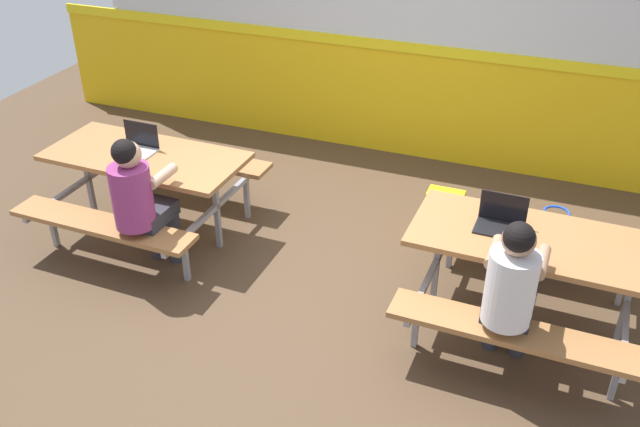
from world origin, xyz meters
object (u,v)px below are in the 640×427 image
(student_nearer, at_px, (139,197))
(laptop_silver, at_px, (138,145))
(laptop_dark, at_px, (500,221))
(backpack_dark, at_px, (444,215))
(picnic_table_right, at_px, (532,258))
(tote_bag_bright, at_px, (552,237))
(picnic_table_left, at_px, (147,172))
(student_further, at_px, (511,286))

(student_nearer, xyz_separation_m, laptop_silver, (-0.41, 0.60, 0.08))
(laptop_dark, distance_m, backpack_dark, 1.18)
(picnic_table_right, bearing_deg, tote_bag_bright, 83.79)
(picnic_table_right, distance_m, tote_bag_bright, 1.04)
(picnic_table_right, height_order, laptop_silver, laptop_silver)
(picnic_table_right, relative_size, tote_bag_bright, 3.84)
(picnic_table_left, xyz_separation_m, backpack_dark, (2.34, 0.81, -0.36))
(laptop_silver, relative_size, backpack_dark, 0.74)
(picnic_table_left, height_order, tote_bag_bright, picnic_table_left)
(picnic_table_right, relative_size, student_further, 1.37)
(student_further, height_order, laptop_silver, student_further)
(picnic_table_right, xyz_separation_m, student_further, (-0.08, -0.56, 0.14))
(picnic_table_right, relative_size, student_nearer, 1.37)
(laptop_silver, relative_size, tote_bag_bright, 0.75)
(laptop_silver, bearing_deg, student_further, -12.97)
(backpack_dark, bearing_deg, tote_bag_bright, 1.62)
(student_further, bearing_deg, picnic_table_right, 82.10)
(laptop_silver, bearing_deg, picnic_table_right, -2.95)
(student_nearer, bearing_deg, tote_bag_bright, 25.66)
(student_nearer, height_order, tote_bag_bright, student_nearer)
(picnic_table_left, distance_m, picnic_table_right, 3.12)
(picnic_table_left, xyz_separation_m, picnic_table_right, (3.12, -0.13, 0.00))
(picnic_table_left, height_order, picnic_table_right, same)
(laptop_dark, distance_m, tote_bag_bright, 1.15)
(picnic_table_right, height_order, backpack_dark, picnic_table_right)
(picnic_table_right, bearing_deg, picnic_table_left, 177.69)
(picnic_table_left, distance_m, laptop_dark, 2.88)
(backpack_dark, distance_m, tote_bag_bright, 0.88)
(backpack_dark, bearing_deg, picnic_table_right, -50.18)
(picnic_table_right, distance_m, laptop_silver, 3.22)
(student_further, xyz_separation_m, laptop_silver, (-3.13, 0.72, 0.08))
(student_nearer, distance_m, laptop_dark, 2.60)
(student_nearer, bearing_deg, laptop_silver, 123.92)
(picnic_table_left, bearing_deg, tote_bag_bright, 14.47)
(student_further, distance_m, laptop_dark, 0.63)
(picnic_table_right, relative_size, laptop_dark, 5.09)
(picnic_table_left, relative_size, student_nearer, 1.37)
(laptop_silver, bearing_deg, laptop_dark, -2.37)
(student_nearer, xyz_separation_m, tote_bag_bright, (2.90, 1.39, -0.51))
(student_nearer, bearing_deg, laptop_dark, 10.64)
(picnic_table_left, relative_size, backpack_dark, 3.75)
(picnic_table_left, height_order, laptop_dark, laptop_dark)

